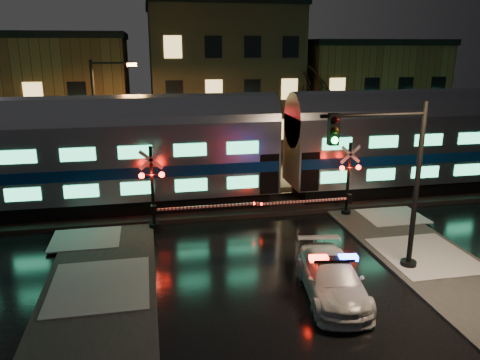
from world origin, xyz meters
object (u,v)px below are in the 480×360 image
object	(u,v)px
crossing_signal_right	(342,187)
traffic_light	(392,186)
crossing_signal_left	(161,196)
police_car	(332,278)
streetlight	(100,118)

from	to	relation	value
crossing_signal_right	traffic_light	bearing A→B (deg)	-96.64
crossing_signal_right	crossing_signal_left	size ratio (longest dim) A/B	0.95
police_car	crossing_signal_right	size ratio (longest dim) A/B	0.91
police_car	crossing_signal_left	bearing A→B (deg)	134.93
traffic_light	streetlight	xyz separation A→B (m)	(-11.44, 12.76, 0.96)
police_car	traffic_light	size ratio (longest dim) A/B	0.76
crossing_signal_left	traffic_light	xyz separation A→B (m)	(8.36, -6.07, 1.82)
police_car	traffic_light	bearing A→B (deg)	34.30
police_car	streetlight	size ratio (longest dim) A/B	0.64
police_car	streetlight	world-z (taller)	streetlight
police_car	crossing_signal_left	world-z (taller)	crossing_signal_left
police_car	crossing_signal_right	bearing A→B (deg)	72.96
police_car	traffic_light	world-z (taller)	traffic_light
crossing_signal_left	traffic_light	bearing A→B (deg)	-35.98
crossing_signal_right	crossing_signal_left	xyz separation A→B (m)	(-9.06, 0.00, 0.09)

